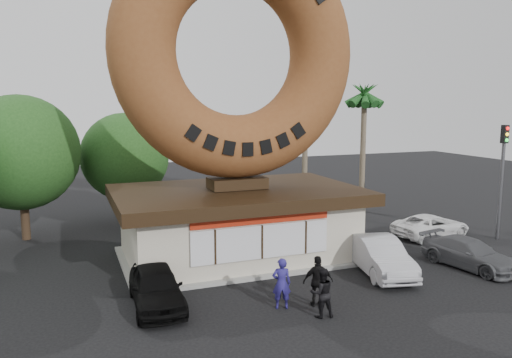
{
  "coord_description": "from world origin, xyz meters",
  "views": [
    {
      "loc": [
        -7.38,
        -15.49,
        7.21
      ],
      "look_at": [
        0.16,
        4.0,
        4.01
      ],
      "focal_mm": 35.0,
      "sensor_mm": 36.0,
      "label": 1
    }
  ],
  "objects_px": {
    "donut_shop": "(238,221)",
    "car_grey": "(469,253)",
    "traffic_signal": "(502,167)",
    "person_left": "(282,283)",
    "car_silver": "(379,256)",
    "car_white": "(431,226)",
    "street_lamp": "(158,146)",
    "person_center": "(322,293)",
    "giant_donut": "(236,53)",
    "car_black": "(156,287)",
    "person_right": "(318,281)"
  },
  "relations": [
    {
      "from": "car_black",
      "to": "car_silver",
      "type": "distance_m",
      "value": 9.5
    },
    {
      "from": "giant_donut",
      "to": "car_black",
      "type": "distance_m",
      "value": 10.76
    },
    {
      "from": "donut_shop",
      "to": "car_black",
      "type": "xyz_separation_m",
      "value": [
        -4.58,
        -4.39,
        -1.04
      ]
    },
    {
      "from": "traffic_signal",
      "to": "person_right",
      "type": "distance_m",
      "value": 14.23
    },
    {
      "from": "donut_shop",
      "to": "person_left",
      "type": "distance_m",
      "value": 6.22
    },
    {
      "from": "person_right",
      "to": "car_white",
      "type": "distance_m",
      "value": 11.84
    },
    {
      "from": "street_lamp",
      "to": "car_black",
      "type": "height_order",
      "value": "street_lamp"
    },
    {
      "from": "car_black",
      "to": "car_silver",
      "type": "bearing_deg",
      "value": 2.91
    },
    {
      "from": "street_lamp",
      "to": "car_white",
      "type": "xyz_separation_m",
      "value": [
        12.82,
        -10.38,
        -3.87
      ]
    },
    {
      "from": "person_center",
      "to": "car_black",
      "type": "xyz_separation_m",
      "value": [
        -5.07,
        2.91,
        -0.13
      ]
    },
    {
      "from": "person_left",
      "to": "person_center",
      "type": "bearing_deg",
      "value": 147.24
    },
    {
      "from": "person_left",
      "to": "giant_donut",
      "type": "bearing_deg",
      "value": -77.37
    },
    {
      "from": "giant_donut",
      "to": "car_black",
      "type": "bearing_deg",
      "value": -136.13
    },
    {
      "from": "giant_donut",
      "to": "car_white",
      "type": "bearing_deg",
      "value": -2.0
    },
    {
      "from": "donut_shop",
      "to": "person_center",
      "type": "bearing_deg",
      "value": -86.16
    },
    {
      "from": "person_center",
      "to": "person_right",
      "type": "bearing_deg",
      "value": -102.35
    },
    {
      "from": "traffic_signal",
      "to": "car_silver",
      "type": "distance_m",
      "value": 9.86
    },
    {
      "from": "giant_donut",
      "to": "car_grey",
      "type": "xyz_separation_m",
      "value": [
        9.05,
        -5.1,
        -8.76
      ]
    },
    {
      "from": "traffic_signal",
      "to": "person_left",
      "type": "distance_m",
      "value": 15.35
    },
    {
      "from": "car_silver",
      "to": "car_white",
      "type": "distance_m",
      "value": 7.19
    },
    {
      "from": "car_white",
      "to": "street_lamp",
      "type": "bearing_deg",
      "value": 44.66
    },
    {
      "from": "car_grey",
      "to": "traffic_signal",
      "type": "bearing_deg",
      "value": 21.19
    },
    {
      "from": "street_lamp",
      "to": "car_grey",
      "type": "height_order",
      "value": "street_lamp"
    },
    {
      "from": "car_grey",
      "to": "person_left",
      "type": "bearing_deg",
      "value": 175.54
    },
    {
      "from": "car_silver",
      "to": "car_grey",
      "type": "bearing_deg",
      "value": 0.91
    },
    {
      "from": "traffic_signal",
      "to": "car_silver",
      "type": "bearing_deg",
      "value": -165.95
    },
    {
      "from": "car_white",
      "to": "person_right",
      "type": "bearing_deg",
      "value": 114.51
    },
    {
      "from": "person_center",
      "to": "car_black",
      "type": "height_order",
      "value": "person_center"
    },
    {
      "from": "traffic_signal",
      "to": "car_white",
      "type": "relative_size",
      "value": 1.38
    },
    {
      "from": "giant_donut",
      "to": "person_center",
      "type": "relative_size",
      "value": 6.52
    },
    {
      "from": "person_left",
      "to": "person_center",
      "type": "relative_size",
      "value": 1.07
    },
    {
      "from": "car_grey",
      "to": "car_white",
      "type": "distance_m",
      "value": 5.09
    },
    {
      "from": "person_center",
      "to": "car_black",
      "type": "distance_m",
      "value": 5.85
    },
    {
      "from": "street_lamp",
      "to": "person_left",
      "type": "height_order",
      "value": "street_lamp"
    },
    {
      "from": "person_right",
      "to": "car_black",
      "type": "xyz_separation_m",
      "value": [
        -5.39,
        2.04,
        -0.2
      ]
    },
    {
      "from": "donut_shop",
      "to": "person_center",
      "type": "distance_m",
      "value": 7.37
    },
    {
      "from": "person_center",
      "to": "car_grey",
      "type": "distance_m",
      "value": 8.85
    },
    {
      "from": "donut_shop",
      "to": "car_grey",
      "type": "bearing_deg",
      "value": -29.31
    },
    {
      "from": "giant_donut",
      "to": "traffic_signal",
      "type": "distance_m",
      "value": 15.19
    },
    {
      "from": "street_lamp",
      "to": "car_white",
      "type": "relative_size",
      "value": 1.81
    },
    {
      "from": "car_silver",
      "to": "car_white",
      "type": "bearing_deg",
      "value": 44.91
    },
    {
      "from": "giant_donut",
      "to": "car_grey",
      "type": "relative_size",
      "value": 2.56
    },
    {
      "from": "giant_donut",
      "to": "street_lamp",
      "type": "distance_m",
      "value": 11.3
    },
    {
      "from": "giant_donut",
      "to": "traffic_signal",
      "type": "height_order",
      "value": "giant_donut"
    },
    {
      "from": "donut_shop",
      "to": "person_left",
      "type": "relative_size",
      "value": 6.1
    },
    {
      "from": "person_center",
      "to": "car_black",
      "type": "bearing_deg",
      "value": -22.26
    },
    {
      "from": "person_left",
      "to": "person_center",
      "type": "height_order",
      "value": "person_left"
    },
    {
      "from": "car_black",
      "to": "car_silver",
      "type": "relative_size",
      "value": 0.92
    },
    {
      "from": "person_left",
      "to": "person_right",
      "type": "bearing_deg",
      "value": -175.56
    },
    {
      "from": "car_black",
      "to": "car_white",
      "type": "distance_m",
      "value": 16.06
    }
  ]
}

